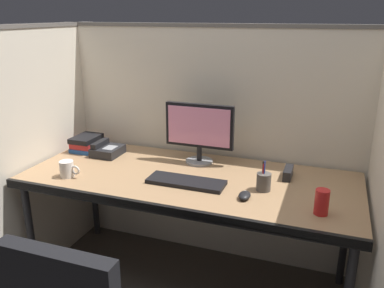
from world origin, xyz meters
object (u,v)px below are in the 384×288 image
at_px(keyboard_main, 186,182).
at_px(computer_mouse, 245,195).
at_px(pen_cup, 264,182).
at_px(desk, 188,185).
at_px(coffee_mug, 67,169).
at_px(monitor_center, 199,129).
at_px(desk_phone, 107,150).
at_px(red_stapler, 288,173).
at_px(book_stack, 87,143).
at_px(soda_can, 322,202).

relative_size(keyboard_main, computer_mouse, 4.48).
xyz_separation_m(computer_mouse, pen_cup, (0.07, 0.13, 0.03)).
distance_m(desk, coffee_mug, 0.70).
bearing_deg(monitor_center, desk_phone, -173.05).
relative_size(desk, keyboard_main, 4.42).
bearing_deg(red_stapler, book_stack, 178.94).
bearing_deg(book_stack, computer_mouse, -17.73).
height_order(soda_can, red_stapler, soda_can).
distance_m(soda_can, coffee_mug, 1.38).
bearing_deg(desk_phone, computer_mouse, -18.41).
xyz_separation_m(keyboard_main, desk_phone, (-0.66, 0.26, 0.02)).
xyz_separation_m(desk_phone, coffee_mug, (-0.01, -0.40, 0.01)).
relative_size(desk_phone, soda_can, 1.56).
height_order(desk, desk_phone, desk_phone).
xyz_separation_m(desk, book_stack, (-0.82, 0.21, 0.10)).
xyz_separation_m(desk, keyboard_main, (0.02, -0.09, 0.06)).
bearing_deg(soda_can, book_stack, 164.98).
bearing_deg(pen_cup, coffee_mug, -169.60).
bearing_deg(book_stack, coffee_mug, -69.18).
distance_m(monitor_center, desk_phone, 0.65).
distance_m(keyboard_main, soda_can, 0.72).
relative_size(desk, monitor_center, 4.42).
xyz_separation_m(pen_cup, red_stapler, (0.10, 0.22, -0.02)).
height_order(computer_mouse, desk_phone, desk_phone).
xyz_separation_m(desk, desk_phone, (-0.64, 0.17, 0.08)).
xyz_separation_m(computer_mouse, soda_can, (0.37, -0.04, 0.04)).
relative_size(desk, coffee_mug, 15.08).
relative_size(keyboard_main, book_stack, 1.95).
bearing_deg(pen_cup, red_stapler, 65.44).
xyz_separation_m(desk, pen_cup, (0.43, -0.03, 0.10)).
distance_m(monitor_center, coffee_mug, 0.81).
distance_m(computer_mouse, pen_cup, 0.15).
bearing_deg(soda_can, desk_phone, 164.84).
bearing_deg(soda_can, desk, 164.63).
xyz_separation_m(book_stack, coffee_mug, (0.17, -0.45, -0.00)).
relative_size(desk, book_stack, 8.62).
bearing_deg(desk_phone, desk, -14.92).
bearing_deg(keyboard_main, soda_can, -8.86).
height_order(monitor_center, pen_cup, monitor_center).
relative_size(computer_mouse, book_stack, 0.44).
height_order(desk, computer_mouse, computer_mouse).
relative_size(monitor_center, computer_mouse, 4.48).
xyz_separation_m(desk, computer_mouse, (0.36, -0.16, 0.07)).
bearing_deg(desk, soda_can, -15.37).
relative_size(desk_phone, red_stapler, 1.27).
relative_size(monitor_center, red_stapler, 2.87).
bearing_deg(coffee_mug, pen_cup, 10.40).
relative_size(desk, computer_mouse, 19.79).
distance_m(keyboard_main, coffee_mug, 0.69).
height_order(desk, soda_can, soda_can).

